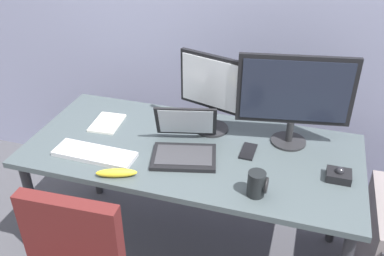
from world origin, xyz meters
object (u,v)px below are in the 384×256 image
(laptop, at_px, (185,144))
(cell_phone, at_px, (248,151))
(trackball_mouse, at_px, (339,175))
(paper_notepad, at_px, (107,123))
(coffee_mug, at_px, (257,184))
(monitor_side, at_px, (212,89))
(monitor_main, at_px, (295,95))
(banana, at_px, (116,173))
(keyboard, at_px, (95,154))

(laptop, relative_size, cell_phone, 2.71)
(trackball_mouse, bearing_deg, paper_notepad, 173.57)
(coffee_mug, bearing_deg, monitor_side, 124.71)
(monitor_main, height_order, cell_phone, monitor_main)
(laptop, relative_size, banana, 2.03)
(trackball_mouse, distance_m, cell_phone, 0.44)
(keyboard, height_order, cell_phone, keyboard)
(coffee_mug, xyz_separation_m, cell_phone, (-0.09, 0.31, -0.05))
(coffee_mug, bearing_deg, banana, -174.60)
(keyboard, relative_size, coffee_mug, 3.56)
(monitor_main, relative_size, cell_phone, 3.92)
(coffee_mug, relative_size, banana, 0.61)
(monitor_side, height_order, coffee_mug, monitor_side)
(laptop, bearing_deg, trackball_mouse, -0.24)
(monitor_side, relative_size, coffee_mug, 3.67)
(laptop, height_order, coffee_mug, laptop)
(keyboard, bearing_deg, coffee_mug, -4.08)
(banana, bearing_deg, cell_phone, 34.30)
(monitor_main, distance_m, monitor_side, 0.41)
(monitor_side, relative_size, cell_phone, 3.00)
(keyboard, xyz_separation_m, trackball_mouse, (1.15, 0.16, 0.01))
(keyboard, bearing_deg, cell_phone, 19.37)
(monitor_main, relative_size, monitor_side, 1.31)
(monitor_main, bearing_deg, cell_phone, -140.78)
(monitor_main, xyz_separation_m, coffee_mug, (-0.09, -0.46, -0.22))
(coffee_mug, height_order, paper_notepad, coffee_mug)
(keyboard, distance_m, coffee_mug, 0.81)
(paper_notepad, distance_m, banana, 0.49)
(monitor_main, xyz_separation_m, cell_phone, (-0.18, -0.15, -0.27))
(monitor_side, distance_m, banana, 0.65)
(paper_notepad, bearing_deg, cell_phone, -3.17)
(keyboard, height_order, banana, banana)
(banana, bearing_deg, monitor_main, 35.59)
(monitor_main, relative_size, coffee_mug, 4.79)
(laptop, height_order, banana, laptop)
(monitor_main, bearing_deg, trackball_mouse, -44.19)
(keyboard, xyz_separation_m, banana, (0.18, -0.12, 0.01))
(keyboard, bearing_deg, trackball_mouse, 7.82)
(monitor_main, height_order, monitor_side, monitor_main)
(cell_phone, bearing_deg, monitor_side, 147.52)
(monitor_main, relative_size, banana, 2.93)
(coffee_mug, distance_m, cell_phone, 0.33)
(monitor_main, xyz_separation_m, banana, (-0.72, -0.52, -0.26))
(coffee_mug, xyz_separation_m, banana, (-0.63, -0.06, -0.04))
(monitor_main, distance_m, laptop, 0.59)
(monitor_side, height_order, laptop, monitor_side)
(monitor_main, bearing_deg, keyboard, -155.99)
(monitor_main, relative_size, keyboard, 1.35)
(trackball_mouse, bearing_deg, cell_phone, 167.64)
(paper_notepad, bearing_deg, coffee_mug, -21.69)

